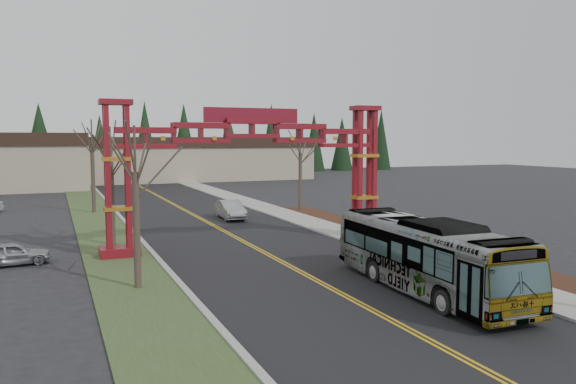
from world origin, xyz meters
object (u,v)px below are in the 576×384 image
parked_car_near_a (12,254)px  street_sign (417,225)px  gateway_arch (252,151)px  retail_building_east (188,158)px  silver_sedan (230,210)px  barrel_south (392,233)px  transit_bus (425,256)px  bare_tree_median_near (135,173)px  bare_tree_median_mid (111,162)px  bare_tree_median_far (92,146)px  barrel_mid (373,227)px  bare_tree_right_far (300,153)px  barrel_north (360,223)px

parked_car_near_a → street_sign: 22.95m
gateway_arch → retail_building_east: (10.00, 61.95, -2.47)m
silver_sedan → parked_car_near_a: (-15.83, -12.28, -0.14)m
parked_car_near_a → barrel_south: bearing=-101.3°
retail_building_east → transit_bus: size_ratio=3.26×
bare_tree_median_near → bare_tree_median_mid: (0.00, 11.09, 0.05)m
retail_building_east → bare_tree_median_mid: (-18.00, -58.23, 1.76)m
bare_tree_median_far → barrel_mid: 26.88m
gateway_arch → bare_tree_right_far: (10.00, 15.10, -0.59)m
parked_car_near_a → barrel_north: 23.39m
retail_building_east → silver_sedan: 50.34m
bare_tree_median_mid → bare_tree_median_far: 17.13m
retail_building_east → bare_tree_median_mid: 60.97m
silver_sedan → bare_tree_median_far: (-10.32, 8.55, 5.34)m
bare_tree_median_near → barrel_mid: bare_tree_median_near is taller
parked_car_near_a → bare_tree_right_far: size_ratio=0.50×
barrel_south → barrel_mid: bearing=85.4°
bare_tree_median_mid → transit_bus: bearing=-55.0°
bare_tree_median_near → street_sign: (16.95, 2.72, -3.75)m
barrel_south → bare_tree_median_far: bearing=127.3°
retail_building_east → bare_tree_median_far: (-18.00, -41.12, 2.61)m
bare_tree_right_far → barrel_south: bearing=-92.9°
silver_sedan → bare_tree_right_far: bare_tree_right_far is taller
bare_tree_median_near → bare_tree_right_far: (18.00, 22.46, 0.18)m
bare_tree_median_far → barrel_mid: bearing=-48.6°
bare_tree_median_near → street_sign: size_ratio=3.59×
retail_building_east → barrel_south: bearing=-90.8°
gateway_arch → retail_building_east: gateway_arch is taller
street_sign → barrel_north: street_sign is taller
parked_car_near_a → bare_tree_median_mid: 8.10m
barrel_south → bare_tree_median_mid: bearing=162.5°
transit_bus → barrel_mid: (5.82, 13.90, -1.15)m
bare_tree_median_far → bare_tree_right_far: bearing=-17.7°
silver_sedan → bare_tree_median_mid: bare_tree_median_mid is taller
bare_tree_median_far → bare_tree_right_far: 18.91m
transit_bus → parked_car_near_a: 21.35m
bare_tree_median_mid → barrel_south: bare_tree_median_mid is taller
parked_car_near_a → barrel_south: (22.67, -1.69, -0.12)m
barrel_south → barrel_mid: size_ratio=1.09×
parked_car_near_a → barrel_north: size_ratio=4.00×
transit_bus → barrel_north: bearing=71.8°
silver_sedan → barrel_mid: bearing=-55.8°
silver_sedan → parked_car_near_a: bearing=-140.3°
street_sign → retail_building_east: bearing=89.1°
street_sign → gateway_arch: bearing=152.6°
silver_sedan → bare_tree_median_near: size_ratio=0.65×
bare_tree_right_far → street_sign: bare_tree_right_far is taller
bare_tree_median_mid → barrel_north: (17.65, -0.42, -4.80)m
gateway_arch → silver_sedan: (2.32, 12.28, -5.20)m
parked_car_near_a → bare_tree_median_mid: bare_tree_median_mid is taller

